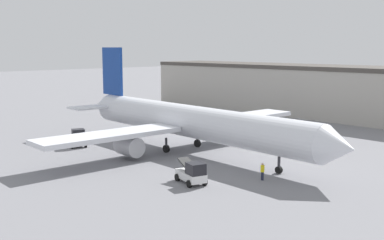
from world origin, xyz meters
TOP-DOWN VIEW (x-y plane):
  - ground_plane at (0.00, 0.00)m, footprint 400.00×400.00m
  - terminal_building at (0.72, 37.06)m, footprint 87.91×12.07m
  - airplane at (-1.04, 0.04)m, footprint 42.13×35.88m
  - ground_crew_worker at (12.99, -3.44)m, footprint 0.35×0.35m
  - baggage_tug at (-11.63, -8.06)m, footprint 3.22×2.76m
  - belt_loader_truck at (9.48, -8.89)m, footprint 3.63×2.53m

SIDE VIEW (x-z plane):
  - ground_plane at x=0.00m, z-range 0.00..0.00m
  - ground_crew_worker at x=12.99m, z-range 0.05..1.66m
  - belt_loader_truck at x=9.48m, z-range -0.05..1.98m
  - baggage_tug at x=-11.63m, z-range -0.12..2.15m
  - airplane at x=-1.04m, z-range -2.48..9.46m
  - terminal_building at x=0.72m, z-range 0.01..8.85m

